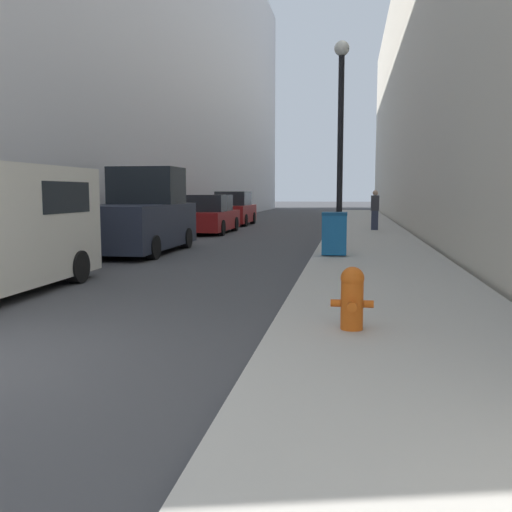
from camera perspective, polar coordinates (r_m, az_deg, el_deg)
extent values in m
cube|color=#B7B2A8|center=(22.91, 11.17, 2.05)|extent=(3.35, 60.00, 0.13)
cube|color=#BCBCC1|center=(34.80, -15.52, 19.58)|extent=(12.00, 60.00, 19.64)
cylinder|color=#D15614|center=(6.92, 9.57, -4.94)|extent=(0.27, 0.27, 0.57)
sphere|color=#D15614|center=(6.87, 9.62, -2.22)|extent=(0.28, 0.28, 0.28)
cylinder|color=#D15614|center=(6.85, 9.64, -1.52)|extent=(0.07, 0.07, 0.06)
cylinder|color=#D15614|center=(6.73, 9.58, -5.03)|extent=(0.11, 0.12, 0.11)
cylinder|color=#D15614|center=(6.92, 7.97, -4.68)|extent=(0.12, 0.09, 0.09)
cylinder|color=#D15614|center=(6.92, 11.19, -4.74)|extent=(0.12, 0.09, 0.09)
cube|color=#19609E|center=(14.81, 7.84, 2.11)|extent=(0.62, 0.54, 1.01)
cube|color=navy|center=(14.78, 7.88, 4.21)|extent=(0.64, 0.56, 0.08)
cylinder|color=black|center=(15.09, 6.84, 0.46)|extent=(0.05, 0.16, 0.16)
cylinder|color=black|center=(15.07, 8.85, 0.42)|extent=(0.05, 0.16, 0.16)
cylinder|color=black|center=(17.62, 8.27, 1.44)|extent=(0.33, 0.33, 0.25)
cylinder|color=black|center=(17.60, 8.41, 10.27)|extent=(0.17, 0.17, 5.67)
sphere|color=silver|center=(18.05, 8.58, 19.85)|extent=(0.45, 0.45, 0.45)
cube|color=black|center=(11.57, -22.52, 5.45)|extent=(1.91, 1.75, 0.58)
cylinder|color=black|center=(11.61, -17.45, -1.04)|extent=(0.24, 0.64, 0.64)
cube|color=#232838|center=(16.93, -11.78, 2.99)|extent=(2.16, 4.96, 1.23)
cube|color=black|center=(17.71, -10.85, 6.93)|extent=(1.99, 1.59, 1.10)
cylinder|color=black|center=(18.76, -12.94, 1.84)|extent=(0.24, 0.64, 0.64)
cylinder|color=black|center=(18.09, -7.00, 1.79)|extent=(0.24, 0.64, 0.64)
cylinder|color=black|center=(15.96, -17.12, 0.94)|extent=(0.24, 0.64, 0.64)
cylinder|color=black|center=(15.17, -10.27, 0.85)|extent=(0.24, 0.64, 0.64)
cube|color=maroon|center=(24.70, -4.78, 3.58)|extent=(1.89, 4.55, 0.78)
cube|color=#1E2328|center=(24.67, -4.80, 5.30)|extent=(1.67, 2.37, 0.70)
cylinder|color=black|center=(26.25, -5.90, 3.23)|extent=(0.24, 0.64, 0.64)
cylinder|color=black|center=(25.84, -2.15, 3.21)|extent=(0.24, 0.64, 0.64)
cylinder|color=black|center=(23.63, -7.64, 2.86)|extent=(0.24, 0.64, 0.64)
cylinder|color=black|center=(23.18, -3.50, 2.84)|extent=(0.24, 0.64, 0.64)
cube|color=maroon|center=(30.63, -2.26, 4.26)|extent=(1.80, 4.14, 0.90)
cube|color=#1E2328|center=(30.61, -2.26, 5.78)|extent=(1.59, 2.15, 0.73)
cylinder|color=black|center=(32.03, -3.26, 3.83)|extent=(0.24, 0.64, 0.64)
cylinder|color=black|center=(31.71, -0.33, 3.81)|extent=(0.24, 0.64, 0.64)
cylinder|color=black|center=(29.62, -4.31, 3.61)|extent=(0.24, 0.64, 0.64)
cylinder|color=black|center=(29.27, -1.15, 3.59)|extent=(0.24, 0.64, 0.64)
cube|color=#2D3347|center=(25.22, 11.78, 3.52)|extent=(0.29, 0.21, 0.83)
cube|color=#333338|center=(25.20, 11.82, 5.20)|extent=(0.35, 0.21, 0.66)
sphere|color=tan|center=(25.20, 11.84, 6.20)|extent=(0.22, 0.22, 0.22)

